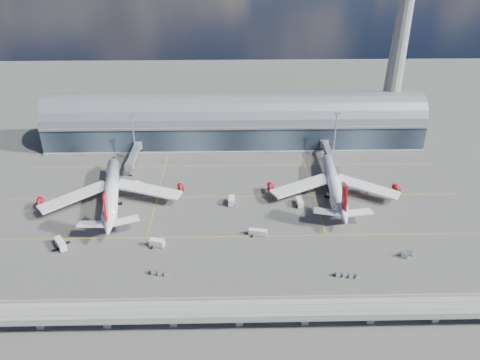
{
  "coord_description": "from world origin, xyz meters",
  "views": [
    {
      "loc": [
        -2.0,
        -158.03,
        108.41
      ],
      "look_at": [
        1.62,
        10.0,
        14.0
      ],
      "focal_mm": 35.0,
      "sensor_mm": 36.0,
      "label": 1
    }
  ],
  "objects_px": {
    "service_truck_3": "(299,202)",
    "floodlight_mast_right": "(335,136)",
    "airliner_right": "(334,186)",
    "service_truck_1": "(157,243)",
    "service_truck_2": "(258,232)",
    "service_truck_0": "(61,244)",
    "airliner_left": "(111,192)",
    "control_tower": "(399,45)",
    "cargo_train_0": "(160,273)",
    "service_truck_4": "(232,201)",
    "service_truck_5": "(140,186)",
    "cargo_train_1": "(348,275)",
    "floodlight_mast_left": "(134,137)",
    "cargo_train_2": "(407,254)"
  },
  "relations": [
    {
      "from": "floodlight_mast_left",
      "to": "service_truck_4",
      "type": "relative_size",
      "value": 4.59
    },
    {
      "from": "service_truck_0",
      "to": "cargo_train_0",
      "type": "distance_m",
      "value": 42.63
    },
    {
      "from": "service_truck_0",
      "to": "service_truck_5",
      "type": "xyz_separation_m",
      "value": [
        22.55,
        43.2,
        -0.06
      ]
    },
    {
      "from": "airliner_right",
      "to": "service_truck_0",
      "type": "distance_m",
      "value": 115.45
    },
    {
      "from": "airliner_right",
      "to": "cargo_train_1",
      "type": "height_order",
      "value": "airliner_right"
    },
    {
      "from": "floodlight_mast_left",
      "to": "service_truck_3",
      "type": "distance_m",
      "value": 89.27
    },
    {
      "from": "floodlight_mast_left",
      "to": "service_truck_3",
      "type": "relative_size",
      "value": 4.23
    },
    {
      "from": "cargo_train_0",
      "to": "service_truck_0",
      "type": "bearing_deg",
      "value": 55.13
    },
    {
      "from": "airliner_left",
      "to": "airliner_right",
      "type": "bearing_deg",
      "value": -7.58
    },
    {
      "from": "control_tower",
      "to": "service_truck_5",
      "type": "bearing_deg",
      "value": -156.79
    },
    {
      "from": "service_truck_1",
      "to": "service_truck_3",
      "type": "bearing_deg",
      "value": -51.05
    },
    {
      "from": "service_truck_0",
      "to": "service_truck_3",
      "type": "xyz_separation_m",
      "value": [
        93.69,
        27.49,
        -0.14
      ]
    },
    {
      "from": "airliner_left",
      "to": "service_truck_2",
      "type": "distance_m",
      "value": 66.7
    },
    {
      "from": "airliner_left",
      "to": "cargo_train_2",
      "type": "distance_m",
      "value": 122.34
    },
    {
      "from": "service_truck_3",
      "to": "cargo_train_2",
      "type": "distance_m",
      "value": 49.84
    },
    {
      "from": "airliner_right",
      "to": "cargo_train_2",
      "type": "relative_size",
      "value": 10.93
    },
    {
      "from": "service_truck_0",
      "to": "cargo_train_0",
      "type": "bearing_deg",
      "value": -57.35
    },
    {
      "from": "floodlight_mast_left",
      "to": "cargo_train_1",
      "type": "xyz_separation_m",
      "value": [
        87.85,
        -89.39,
        -12.88
      ]
    },
    {
      "from": "airliner_right",
      "to": "airliner_left",
      "type": "bearing_deg",
      "value": -174.47
    },
    {
      "from": "cargo_train_1",
      "to": "cargo_train_2",
      "type": "height_order",
      "value": "cargo_train_2"
    },
    {
      "from": "airliner_right",
      "to": "service_truck_0",
      "type": "height_order",
      "value": "airliner_right"
    },
    {
      "from": "service_truck_3",
      "to": "service_truck_5",
      "type": "bearing_deg",
      "value": 163.24
    },
    {
      "from": "service_truck_0",
      "to": "cargo_train_1",
      "type": "relative_size",
      "value": 0.86
    },
    {
      "from": "service_truck_0",
      "to": "cargo_train_1",
      "type": "bearing_deg",
      "value": -45.09
    },
    {
      "from": "airliner_left",
      "to": "control_tower",
      "type": "bearing_deg",
      "value": 15.79
    },
    {
      "from": "airliner_right",
      "to": "service_truck_1",
      "type": "height_order",
      "value": "airliner_right"
    },
    {
      "from": "airliner_left",
      "to": "cargo_train_0",
      "type": "height_order",
      "value": "airliner_left"
    },
    {
      "from": "airliner_right",
      "to": "service_truck_3",
      "type": "xyz_separation_m",
      "value": [
        -16.17,
        -7.83,
        -3.62
      ]
    },
    {
      "from": "service_truck_0",
      "to": "cargo_train_1",
      "type": "distance_m",
      "value": 105.95
    },
    {
      "from": "service_truck_0",
      "to": "cargo_train_0",
      "type": "height_order",
      "value": "service_truck_0"
    },
    {
      "from": "service_truck_0",
      "to": "cargo_train_0",
      "type": "relative_size",
      "value": 1.07
    },
    {
      "from": "floodlight_mast_right",
      "to": "airliner_right",
      "type": "bearing_deg",
      "value": -100.52
    },
    {
      "from": "control_tower",
      "to": "service_truck_1",
      "type": "distance_m",
      "value": 159.8
    },
    {
      "from": "control_tower",
      "to": "service_truck_3",
      "type": "distance_m",
      "value": 104.31
    },
    {
      "from": "cargo_train_1",
      "to": "airliner_left",
      "type": "bearing_deg",
      "value": 51.97
    },
    {
      "from": "cargo_train_2",
      "to": "floodlight_mast_left",
      "type": "bearing_deg",
      "value": 84.48
    },
    {
      "from": "service_truck_2",
      "to": "service_truck_3",
      "type": "xyz_separation_m",
      "value": [
        19.11,
        21.4,
        0.13
      ]
    },
    {
      "from": "service_truck_3",
      "to": "cargo_train_0",
      "type": "xyz_separation_m",
      "value": [
        -54.33,
        -43.84,
        -0.66
      ]
    },
    {
      "from": "cargo_train_0",
      "to": "cargo_train_1",
      "type": "relative_size",
      "value": 0.8
    },
    {
      "from": "service_truck_5",
      "to": "control_tower",
      "type": "bearing_deg",
      "value": -30.73
    },
    {
      "from": "service_truck_1",
      "to": "service_truck_5",
      "type": "relative_size",
      "value": 0.9
    },
    {
      "from": "cargo_train_0",
      "to": "service_truck_4",
      "type": "bearing_deg",
      "value": -41.13
    },
    {
      "from": "service_truck_1",
      "to": "service_truck_2",
      "type": "bearing_deg",
      "value": -67.36
    },
    {
      "from": "service_truck_2",
      "to": "service_truck_4",
      "type": "xyz_separation_m",
      "value": [
        -10.18,
        23.08,
        0.27
      ]
    },
    {
      "from": "floodlight_mast_right",
      "to": "service_truck_4",
      "type": "height_order",
      "value": "floodlight_mast_right"
    },
    {
      "from": "floodlight_mast_right",
      "to": "service_truck_2",
      "type": "relative_size",
      "value": 3.5
    },
    {
      "from": "service_truck_3",
      "to": "floodlight_mast_right",
      "type": "bearing_deg",
      "value": 57.84
    },
    {
      "from": "service_truck_1",
      "to": "service_truck_4",
      "type": "xyz_separation_m",
      "value": [
        28.21,
        29.54,
        0.01
      ]
    },
    {
      "from": "service_truck_2",
      "to": "service_truck_1",
      "type": "bearing_deg",
      "value": 111.6
    },
    {
      "from": "floodlight_mast_right",
      "to": "cargo_train_2",
      "type": "bearing_deg",
      "value": -81.05
    }
  ]
}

